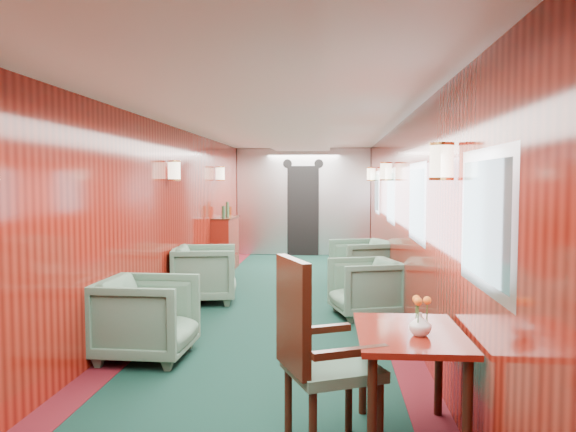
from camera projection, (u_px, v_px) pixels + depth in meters
The scene contains 12 objects.
room at pixel (278, 184), 6.68m from camera, with size 12.00×12.10×2.40m.
bulkhead at pixel (303, 202), 12.59m from camera, with size 2.98×0.17×2.39m.
windows_right at pixel (401, 199), 6.82m from camera, with size 0.02×8.60×0.80m.
wall_sconces at pixel (282, 171), 7.23m from camera, with size 2.97×7.97×0.25m.
dining_table at pixel (409, 349), 3.57m from camera, with size 0.68×0.96×0.71m.
side_chair at pixel (315, 348), 3.39m from camera, with size 0.69×0.71×1.21m.
credenza at pixel (225, 243), 10.49m from camera, with size 0.35×1.11×1.27m.
flower_vase at pixel (420, 324), 3.45m from camera, with size 0.14×0.14×0.14m, color silver.
armchair_left_near at pixel (147, 318), 5.26m from camera, with size 0.82×0.85×0.77m, color #1D4435.
armchair_left_far at pixel (205, 274), 7.73m from camera, with size 0.83×0.86×0.78m, color #1D4435.
armchair_right_near at pixel (365, 287), 6.91m from camera, with size 0.76×0.78×0.71m, color #1D4435.
armchair_right_far at pixel (363, 265), 8.57m from camera, with size 0.83×0.85×0.77m, color #1D4435.
Camera 1 is at (0.65, -6.66, 1.67)m, focal length 35.00 mm.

